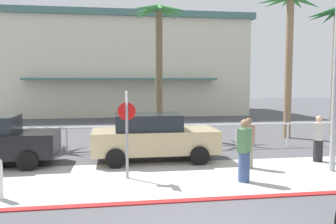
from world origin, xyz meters
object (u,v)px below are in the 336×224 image
Objects in this scene: palm_tree_2 at (159,36)px; palm_tree_3 at (291,26)px; pedestrian_1 at (318,141)px; car_tan_2 at (153,137)px; pedestrian_0 at (244,153)px; pedestrian_2 at (248,145)px; stop_sign_bike_lane at (127,122)px.

palm_tree_3 reaches higher than palm_tree_2.
palm_tree_2 is 9.30m from pedestrian_1.
pedestrian_0 reaches higher than car_tan_2.
pedestrian_0 is at bearing -150.29° from pedestrian_1.
pedestrian_0 is 1.68m from pedestrian_2.
pedestrian_0 is at bearing -15.10° from stop_sign_bike_lane.
pedestrian_0 is at bearing -54.13° from car_tan_2.
palm_tree_2 is 1.52× the size of car_tan_2.
pedestrian_2 is at bearing -74.32° from palm_tree_2.
palm_tree_2 is 7.10m from car_tan_2.
pedestrian_2 is (2.93, -1.55, -0.10)m from car_tan_2.
palm_tree_3 is at bearing 52.63° from pedestrian_2.
palm_tree_3 reaches higher than car_tan_2.
palm_tree_3 is at bearing 29.60° from car_tan_2.
palm_tree_3 reaches higher than pedestrian_1.
palm_tree_2 is at bearing 98.47° from pedestrian_0.
pedestrian_0 reaches higher than pedestrian_2.
car_tan_2 is (-7.27, -4.13, -4.69)m from palm_tree_3.
pedestrian_2 is at bearing -127.37° from palm_tree_3.
pedestrian_1 is at bearing -54.26° from palm_tree_2.
stop_sign_bike_lane reaches higher than pedestrian_1.
palm_tree_2 reaches higher than car_tan_2.
pedestrian_0 is at bearing -125.09° from palm_tree_3.
palm_tree_3 is at bearing 37.32° from stop_sign_bike_lane.
stop_sign_bike_lane is 3.46m from pedestrian_0.
stop_sign_bike_lane is at bearing -104.06° from palm_tree_2.
palm_tree_3 reaches higher than pedestrian_0.
palm_tree_3 reaches higher than stop_sign_bike_lane.
pedestrian_2 is (3.95, 0.64, -0.91)m from stop_sign_bike_lane.
pedestrian_0 reaches higher than pedestrian_1.
pedestrian_2 is at bearing 64.67° from pedestrian_0.
stop_sign_bike_lane reaches higher than pedestrian_2.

